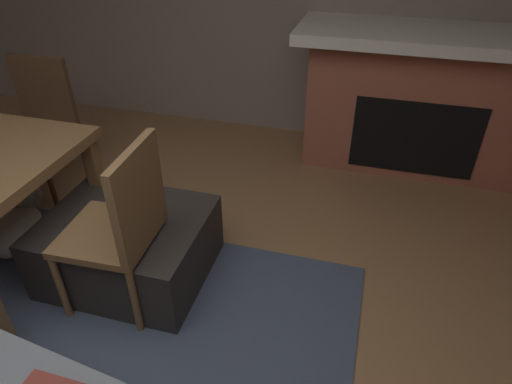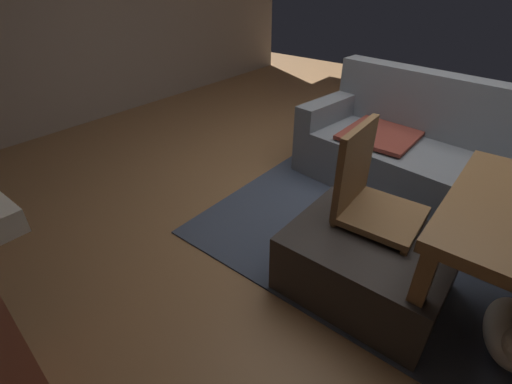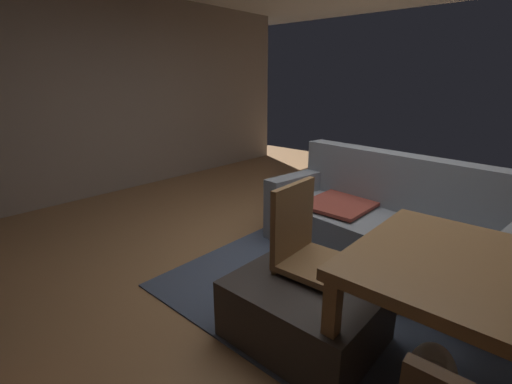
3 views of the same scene
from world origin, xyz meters
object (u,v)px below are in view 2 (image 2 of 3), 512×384
(ottoman_coffee_table, at_px, (366,264))
(tv_remote, at_px, (406,237))
(dining_chair_west, at_px, (368,196))
(couch, at_px, (431,159))

(ottoman_coffee_table, height_order, tv_remote, tv_remote)
(tv_remote, bearing_deg, ottoman_coffee_table, -134.56)
(dining_chair_west, bearing_deg, couch, 86.67)
(tv_remote, height_order, dining_chair_west, dining_chair_west)
(ottoman_coffee_table, bearing_deg, couch, 92.36)
(couch, height_order, tv_remote, couch)
(couch, distance_m, tv_remote, 1.22)
(couch, distance_m, ottoman_coffee_table, 1.32)
(couch, relative_size, dining_chair_west, 2.36)
(dining_chair_west, bearing_deg, ottoman_coffee_table, -54.89)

